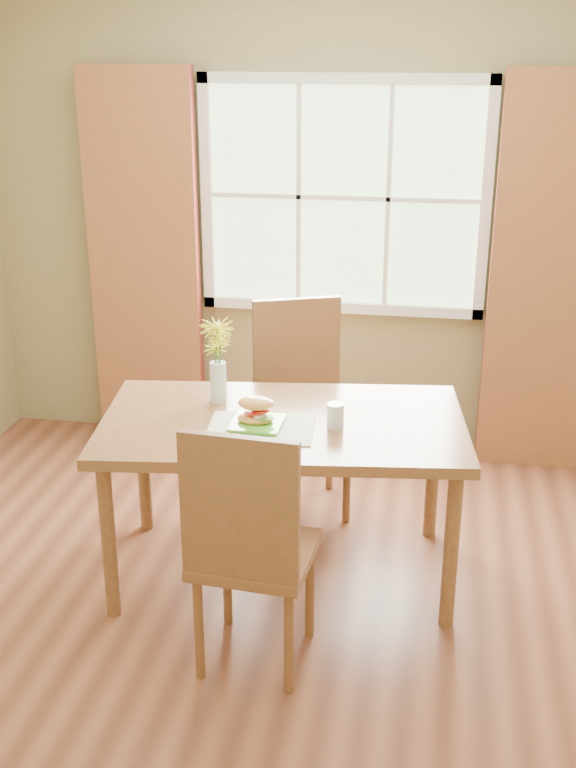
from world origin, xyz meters
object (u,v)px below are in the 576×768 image
Objects in this scene: croissant_sandwich at (256,411)px; flower_vase at (218,351)px; chair_far at (300,396)px; water_glass at (335,416)px; dining_table at (283,436)px; chair_near at (248,542)px.

flower_vase is at bearing 127.40° from croissant_sandwich.
chair_far is 10.00× the size of water_glass.
chair_near is at bearing -97.43° from dining_table.
croissant_sandwich is at bearing -172.07° from water_glass.
chair_near reaches higher than dining_table.
chair_near is 1.42m from chair_far.
chair_far is 2.84× the size of flower_vase.
chair_near reaches higher than water_glass.
dining_table is 15.32× the size of water_glass.
flower_vase reaches higher than croissant_sandwich.
chair_near is 0.75m from water_glass.
chair_far reaches higher than dining_table.
croissant_sandwich is at bearing -143.26° from dining_table.
dining_table is at bearing 93.88° from chair_near.
flower_vase is at bearing 146.80° from dining_table.
chair_far is 0.84m from croissant_sandwich.
croissant_sandwich reaches higher than dining_table.
dining_table is 9.91× the size of croissant_sandwich.
flower_vase reaches higher than chair_far.
dining_table is at bearing 168.41° from water_glass.
chair_far is at bearing 109.60° from water_glass.
water_glass is (0.24, -0.05, 0.13)m from dining_table.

